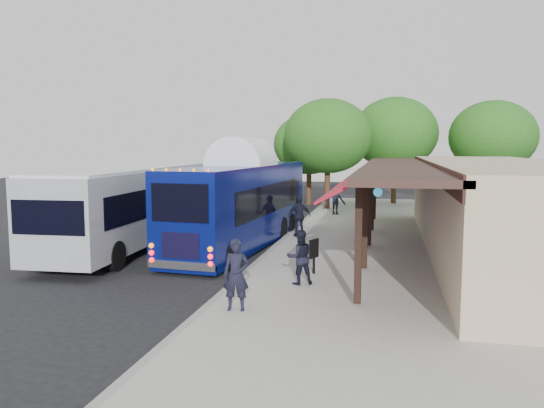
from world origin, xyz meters
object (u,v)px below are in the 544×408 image
Objects in this scene: coach_bus at (242,200)px; ped_c at (299,216)px; city_bus at (134,203)px; ped_a at (236,275)px; ped_d at (336,199)px; ped_b at (300,257)px; sign_board at (314,250)px.

coach_bus is 3.01m from ped_c.
coach_bus is 4.51m from city_bus.
ped_a is 0.98× the size of ped_d.
ped_a is at bearing -52.47° from city_bus.
ped_b is (3.46, -6.14, -1.00)m from coach_bus.
ped_a is at bearing -83.07° from sign_board.
coach_bus reaches higher than ped_a.
ped_c is (2.10, 1.97, -0.88)m from coach_bus.
ped_a reaches higher than ped_b.
ped_d is (0.60, 19.00, 0.02)m from ped_a.
city_bus is 13.31m from ped_d.
coach_bus reaches higher than sign_board.
ped_a is 1.59× the size of sign_board.
sign_board is at bearing -47.73° from coach_bus.
ped_a is at bearing 102.59° from ped_d.
ped_a is (6.73, -7.92, -0.79)m from city_bus.
ped_a is at bearing 44.41° from ped_b.
coach_bus is 9.27m from ped_a.
ped_d is at bearing 78.45° from coach_bus.
city_bus is at bearing -2.57° from ped_c.
ped_b is at bearing -74.52° from sign_board.
ped_c reaches higher than ped_a.
ped_a is 19.01m from ped_d.
sign_board is at bearing -27.92° from city_bus.
ped_c is (-0.24, 10.89, 0.03)m from ped_a.
coach_bus is at bearing -84.28° from ped_b.
city_bus is at bearing 122.22° from ped_a.
ped_b is 1.44× the size of sign_board.
city_bus is at bearing 70.92° from ped_d.
sign_board is at bearing -123.15° from ped_b.
ped_a is 1.10× the size of ped_b.
ped_d is at bearing 53.70° from city_bus.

